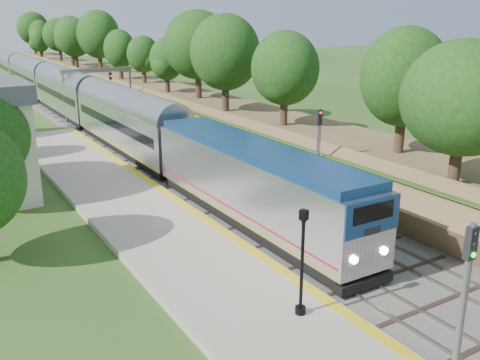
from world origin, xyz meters
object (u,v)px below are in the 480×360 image
train (48,87)px  signal_farside (318,144)px  signal_gantry (97,80)px  lamppost_far (302,269)px  signal_platform (464,294)px

train → signal_farside: size_ratio=20.82×
train → signal_farside: signal_farside is taller
signal_gantry → signal_farside: bearing=-84.1°
signal_gantry → lamppost_far: 48.36m
signal_gantry → train: bearing=98.8°
signal_platform → train: bearing=87.6°
lamppost_far → signal_platform: bearing=-80.7°
signal_gantry → signal_farside: size_ratio=1.35×
signal_farside → signal_gantry: bearing=95.9°
signal_gantry → signal_farside: (3.73, -36.31, -0.90)m
signal_farside → signal_platform: bearing=-116.7°
train → lamppost_far: 63.93m
signal_farside → train: bearing=96.8°
signal_platform → signal_gantry: bearing=84.4°
lamppost_far → signal_platform: 6.80m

